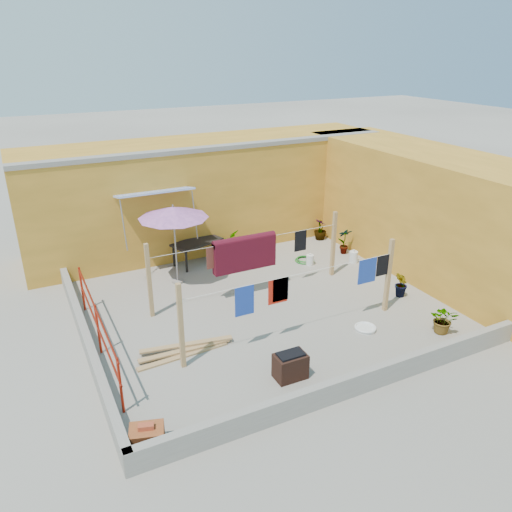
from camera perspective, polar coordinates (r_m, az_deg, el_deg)
name	(u,v)px	position (r m, az deg, el deg)	size (l,w,h in m)	color
ground	(264,307)	(12.01, 0.90, -5.87)	(80.00, 80.00, 0.00)	#9E998E
wall_back	(208,192)	(15.58, -5.46, 7.32)	(11.00, 3.27, 3.21)	gold
wall_right	(435,213)	(14.35, 19.76, 4.62)	(2.40, 9.00, 3.20)	gold
parapet_front	(356,383)	(9.38, 11.37, -14.08)	(8.30, 0.16, 0.44)	gray
parapet_left	(87,341)	(10.89, -18.77, -9.22)	(0.16, 7.30, 0.44)	gray
red_railing	(97,322)	(10.49, -17.70, -7.20)	(0.05, 4.20, 1.10)	#A12010
clothesline_rig	(252,259)	(11.90, -0.43, -0.38)	(5.09, 2.35, 1.80)	tan
patio_umbrella	(173,213)	(12.68, -9.45, 4.88)	(1.87, 1.87, 2.14)	gray
outdoor_table	(197,243)	(14.25, -6.76, 1.44)	(1.57, 1.13, 0.66)	black
brick_stack	(147,438)	(8.38, -12.33, -19.66)	(0.62, 0.52, 0.46)	#984923
lumber_pile	(185,350)	(10.45, -8.12, -10.59)	(2.08, 0.59, 0.12)	tan
brazier	(290,366)	(9.58, 3.95, -12.40)	(0.60, 0.40, 0.54)	black
white_basin	(365,328)	(11.36, 12.38, -8.05)	(0.48, 0.48, 0.08)	silver
water_jug_a	(353,257)	(14.62, 11.07, -0.09)	(0.25, 0.25, 0.38)	silver
water_jug_b	(310,260)	(14.28, 6.18, -0.43)	(0.22, 0.22, 0.34)	silver
green_hose	(305,260)	(14.54, 5.58, -0.43)	(0.56, 0.56, 0.08)	#19711E
plant_back_a	(225,245)	(14.61, -3.55, 1.31)	(0.73, 0.64, 0.82)	#1B5F1B
plant_back_b	(320,229)	(16.12, 7.35, 3.06)	(0.39, 0.39, 0.69)	#1B5F1B
plant_right_a	(345,241)	(15.11, 10.08, 1.74)	(0.43, 0.29, 0.81)	#1B5F1B
plant_right_b	(402,285)	(12.84, 16.30, -3.15)	(0.37, 0.30, 0.68)	#1B5F1B
plant_right_c	(444,320)	(11.60, 20.67, -6.81)	(0.58, 0.50, 0.65)	#1B5F1B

